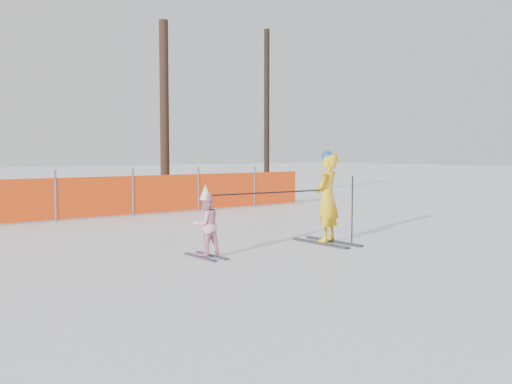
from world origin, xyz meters
TOP-DOWN VIEW (x-y plane):
  - ground at (0.00, 0.00)m, footprint 120.00×120.00m
  - adult at (1.55, 0.39)m, footprint 0.69×1.37m
  - child at (-0.93, 0.59)m, footprint 0.48×0.85m
  - ski_poles at (0.91, 0.39)m, footprint 2.82×0.41m
  - safety_fence at (-1.49, 6.66)m, footprint 15.68×0.06m
  - tree_trunks at (4.85, 9.40)m, footprint 5.11×1.13m

SIDE VIEW (x-z plane):
  - ground at x=0.00m, z-range 0.00..0.00m
  - child at x=-0.93m, z-range -0.05..1.11m
  - safety_fence at x=-1.49m, z-range -0.07..1.18m
  - adult at x=1.55m, z-range 0.00..1.68m
  - ski_poles at x=0.91m, z-range 0.24..1.46m
  - tree_trunks at x=4.85m, z-range -0.16..6.11m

